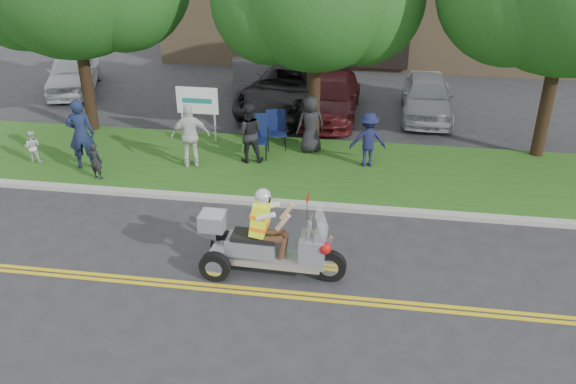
# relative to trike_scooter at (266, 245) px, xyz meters

# --- Properties ---
(ground) EXTENTS (120.00, 120.00, 0.00)m
(ground) POSITION_rel_trike_scooter_xyz_m (-0.34, -0.15, -0.68)
(ground) COLOR #28282B
(ground) RESTS_ON ground
(centerline_near) EXTENTS (60.00, 0.10, 0.01)m
(centerline_near) POSITION_rel_trike_scooter_xyz_m (-0.34, -0.73, -0.67)
(centerline_near) COLOR gold
(centerline_near) RESTS_ON ground
(centerline_far) EXTENTS (60.00, 0.10, 0.01)m
(centerline_far) POSITION_rel_trike_scooter_xyz_m (-0.34, -0.57, -0.67)
(centerline_far) COLOR gold
(centerline_far) RESTS_ON ground
(curb) EXTENTS (60.00, 0.25, 0.12)m
(curb) POSITION_rel_trike_scooter_xyz_m (-0.34, 2.90, -0.62)
(curb) COLOR #A8A89E
(curb) RESTS_ON ground
(grass_verge) EXTENTS (60.00, 4.00, 0.10)m
(grass_verge) POSITION_rel_trike_scooter_xyz_m (-0.34, 5.05, -0.62)
(grass_verge) COLOR #255216
(grass_verge) RESTS_ON ground
(commercial_building) EXTENTS (18.00, 8.20, 4.00)m
(commercial_building) POSITION_rel_trike_scooter_xyz_m (1.66, 18.83, 1.33)
(commercial_building) COLOR #9E7F5B
(commercial_building) RESTS_ON ground
(business_sign) EXTENTS (1.25, 0.06, 1.75)m
(business_sign) POSITION_rel_trike_scooter_xyz_m (-3.24, 6.45, 0.58)
(business_sign) COLOR silver
(business_sign) RESTS_ON ground
(trike_scooter) EXTENTS (2.96, 1.00, 1.94)m
(trike_scooter) POSITION_rel_trike_scooter_xyz_m (0.00, 0.00, 0.00)
(trike_scooter) COLOR black
(trike_scooter) RESTS_ON ground
(lawn_chair_a) EXTENTS (0.73, 0.75, 1.20)m
(lawn_chair_a) POSITION_rel_trike_scooter_xyz_m (-1.30, 5.58, 0.10)
(lawn_chair_a) COLOR black
(lawn_chair_a) RESTS_ON grass_verge
(lawn_chair_b) EXTENTS (0.70, 0.72, 1.10)m
(lawn_chair_b) POSITION_rel_trike_scooter_xyz_m (-0.86, 6.30, 0.04)
(lawn_chair_b) COLOR black
(lawn_chair_b) RESTS_ON grass_verge
(spectator_adult_left) EXTENTS (0.81, 0.65, 1.95)m
(spectator_adult_left) POSITION_rel_trike_scooter_xyz_m (-5.80, 4.08, 0.40)
(spectator_adult_left) COLOR #16203E
(spectator_adult_left) RESTS_ON grass_verge
(spectator_adult_mid) EXTENTS (0.93, 0.78, 1.68)m
(spectator_adult_mid) POSITION_rel_trike_scooter_xyz_m (-1.44, 5.17, 0.27)
(spectator_adult_mid) COLOR black
(spectator_adult_mid) RESTS_ON grass_verge
(spectator_adult_right) EXTENTS (1.13, 0.76, 1.78)m
(spectator_adult_right) POSITION_rel_trike_scooter_xyz_m (-2.93, 4.62, 0.32)
(spectator_adult_right) COLOR silver
(spectator_adult_right) RESTS_ON grass_verge
(spectator_chair_a) EXTENTS (1.08, 0.75, 1.53)m
(spectator_chair_a) POSITION_rel_trike_scooter_xyz_m (1.84, 5.37, 0.19)
(spectator_chair_a) COLOR #16193D
(spectator_chair_a) RESTS_ON grass_verge
(spectator_chair_b) EXTENTS (0.95, 0.80, 1.66)m
(spectator_chair_b) POSITION_rel_trike_scooter_xyz_m (0.18, 6.09, 0.26)
(spectator_chair_b) COLOR black
(spectator_chair_b) RESTS_ON grass_verge
(child_left) EXTENTS (0.41, 0.32, 1.01)m
(child_left) POSITION_rel_trike_scooter_xyz_m (-5.17, 3.47, -0.07)
(child_left) COLOR black
(child_left) RESTS_ON grass_verge
(child_right) EXTENTS (0.50, 0.42, 0.92)m
(child_right) POSITION_rel_trike_scooter_xyz_m (-7.36, 4.19, -0.11)
(child_right) COLOR beige
(child_right) RESTS_ON grass_verge
(parked_car_far_left) EXTENTS (3.00, 4.55, 1.44)m
(parked_car_far_left) POSITION_rel_trike_scooter_xyz_m (-9.34, 10.75, 0.04)
(parked_car_far_left) COLOR silver
(parked_car_far_left) RESTS_ON ground
(parked_car_left) EXTENTS (2.54, 4.55, 1.42)m
(parked_car_left) POSITION_rel_trike_scooter_xyz_m (-2.34, 10.51, 0.03)
(parked_car_left) COLOR #313133
(parked_car_left) RESTS_ON ground
(parked_car_mid) EXTENTS (3.54, 5.92, 1.54)m
(parked_car_mid) POSITION_rel_trike_scooter_xyz_m (-0.97, 9.85, 0.09)
(parked_car_mid) COLOR black
(parked_car_mid) RESTS_ON ground
(parked_car_right) EXTENTS (1.92, 4.54, 1.31)m
(parked_car_right) POSITION_rel_trike_scooter_xyz_m (0.46, 9.42, -0.03)
(parked_car_right) COLOR #4D1115
(parked_car_right) RESTS_ON ground
(parked_car_far_right) EXTENTS (1.71, 4.09, 1.38)m
(parked_car_far_right) POSITION_rel_trike_scooter_xyz_m (3.66, 9.90, 0.01)
(parked_car_far_right) COLOR #A8ABAF
(parked_car_far_right) RESTS_ON ground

